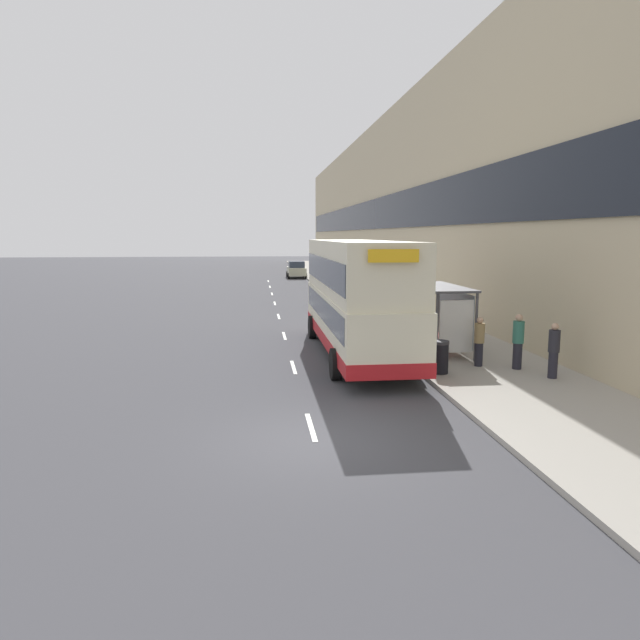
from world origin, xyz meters
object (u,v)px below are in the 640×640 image
Objects in this scene: bus_shelter at (446,307)px; pedestrian_at_shelter at (479,341)px; car_0 at (296,270)px; double_decker_bus_near at (356,295)px; pedestrian_3 at (518,341)px; pedestrian_1 at (554,350)px; pedestrian_2 at (452,316)px; litter_bin at (440,357)px.

bus_shelter reaches higher than pedestrian_at_shelter.
double_decker_bus_near is at bearing -90.88° from car_0.
bus_shelter is at bearing -7.85° from double_decker_bus_near.
car_0 is (-2.69, 40.05, -1.01)m from bus_shelter.
pedestrian_1 is at bearing -67.52° from pedestrian_3.
bus_shelter is 2.26× the size of pedestrian_2.
double_decker_bus_near is (-3.30, 0.45, 0.41)m from bus_shelter.
double_decker_bus_near reaches higher than pedestrian_1.
litter_bin is (-2.71, -0.29, -0.40)m from pedestrian_3.
bus_shelter is 3.24m from pedestrian_2.
pedestrian_3 is at bearing -62.35° from bus_shelter.
litter_bin is at bearing -88.06° from car_0.
pedestrian_2 reaches higher than pedestrian_at_shelter.
pedestrian_at_shelter is 1.59× the size of litter_bin.
bus_shelter is at bearing 99.65° from pedestrian_at_shelter.
car_0 is at bearing 89.12° from double_decker_bus_near.
pedestrian_1 is (2.03, -4.14, -0.86)m from bus_shelter.
double_decker_bus_near is at bearing 119.98° from litter_bin.
pedestrian_1 is at bearing -48.25° from pedestrian_at_shelter.
double_decker_bus_near is 5.94m from pedestrian_3.
pedestrian_2 is (1.27, 2.88, -0.79)m from bus_shelter.
bus_shelter is 1.01× the size of car_0.
car_0 is at bearing 95.57° from pedestrian_3.
bus_shelter is 2.31× the size of pedestrian_3.
pedestrian_1 is at bearing -40.79° from double_decker_bus_near.
car_0 is at bearing 94.16° from pedestrian_at_shelter.
pedestrian_3 is at bearing -87.75° from pedestrian_2.
pedestrian_at_shelter is (3.69, -2.76, -1.29)m from double_decker_bus_near.
pedestrian_at_shelter is (0.39, -2.31, -0.88)m from bus_shelter.
pedestrian_2 is at bearing 67.52° from litter_bin.
pedestrian_2 is at bearing 66.21° from bus_shelter.
pedestrian_1 is at bearing -83.82° from pedestrian_2.
pedestrian_at_shelter is at bearing 131.75° from pedestrian_1.
car_0 is 2.28× the size of pedestrian_3.
bus_shelter is 0.37× the size of double_decker_bus_near.
car_0 is 2.42× the size of pedestrian_1.
pedestrian_1 is 0.93× the size of pedestrian_2.
pedestrian_at_shelter is 5.26m from pedestrian_2.
bus_shelter is at bearing 117.65° from pedestrian_3.
bus_shelter is 2.50m from pedestrian_at_shelter.
pedestrian_at_shelter is at bearing -80.35° from bus_shelter.
litter_bin is at bearing -152.73° from pedestrian_at_shelter.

